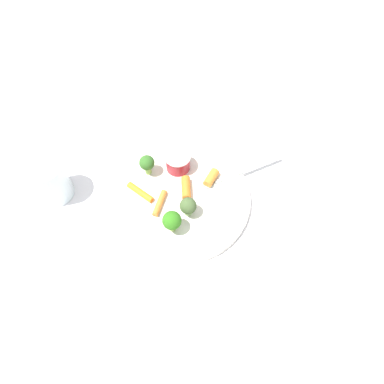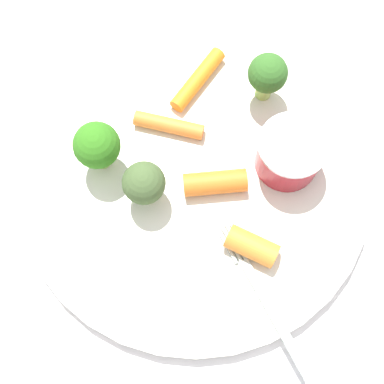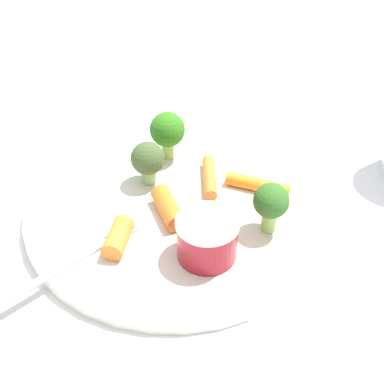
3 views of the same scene
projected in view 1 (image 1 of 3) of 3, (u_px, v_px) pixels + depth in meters
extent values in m
plane|color=white|center=(181.00, 200.00, 0.66)|extent=(2.40, 2.40, 0.00)
cylinder|color=silver|center=(181.00, 198.00, 0.65)|extent=(0.26, 0.26, 0.01)
cylinder|color=maroon|center=(178.00, 162.00, 0.67)|extent=(0.05, 0.05, 0.03)
cylinder|color=silver|center=(178.00, 157.00, 0.66)|extent=(0.05, 0.05, 0.00)
cylinder|color=#8CB367|center=(188.00, 211.00, 0.62)|extent=(0.01, 0.01, 0.02)
sphere|color=#41572F|center=(188.00, 206.00, 0.61)|extent=(0.03, 0.03, 0.03)
cylinder|color=#8BBF58|center=(148.00, 169.00, 0.67)|extent=(0.01, 0.01, 0.02)
sphere|color=#316223|center=(147.00, 163.00, 0.65)|extent=(0.03, 0.03, 0.03)
cylinder|color=#98B759|center=(172.00, 226.00, 0.61)|extent=(0.01, 0.01, 0.02)
sphere|color=#30721A|center=(172.00, 220.00, 0.59)|extent=(0.03, 0.03, 0.03)
cylinder|color=orange|center=(185.00, 187.00, 0.65)|extent=(0.04, 0.05, 0.02)
cylinder|color=orange|center=(211.00, 178.00, 0.66)|extent=(0.02, 0.04, 0.02)
cylinder|color=orange|center=(160.00, 203.00, 0.64)|extent=(0.03, 0.05, 0.01)
cylinder|color=orange|center=(140.00, 192.00, 0.65)|extent=(0.06, 0.01, 0.01)
cube|color=#B3BEB7|center=(249.00, 169.00, 0.68)|extent=(0.08, 0.13, 0.00)
cube|color=#B3BEB7|center=(210.00, 187.00, 0.66)|extent=(0.02, 0.03, 0.00)
cube|color=#B3BEB7|center=(209.00, 186.00, 0.66)|extent=(0.02, 0.03, 0.00)
cube|color=#B3BEB7|center=(208.00, 184.00, 0.66)|extent=(0.02, 0.03, 0.00)
cube|color=#B3BEB7|center=(208.00, 183.00, 0.66)|extent=(0.02, 0.03, 0.00)
cylinder|color=silver|center=(49.00, 181.00, 0.63)|extent=(0.07, 0.07, 0.08)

